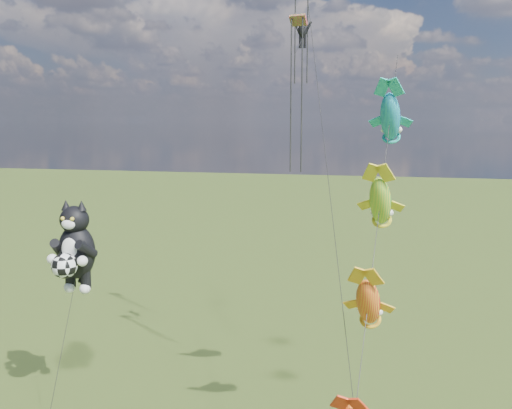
# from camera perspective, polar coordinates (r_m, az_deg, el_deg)

# --- Properties ---
(cat_kite_rig) EXTENTS (2.38, 4.12, 12.03)m
(cat_kite_rig) POSITION_cam_1_polar(r_m,az_deg,el_deg) (32.90, -17.72, -4.12)
(cat_kite_rig) COLOR brown
(cat_kite_rig) RESTS_ON ground
(fish_windsock_rig) EXTENTS (2.13, 15.89, 19.59)m
(fish_windsock_rig) POSITION_cam_1_polar(r_m,az_deg,el_deg) (24.17, 11.76, -4.50)
(fish_windsock_rig) COLOR brown
(fish_windsock_rig) RESTS_ON ground
(parafoil_rig) EXTENTS (6.05, 16.78, 26.57)m
(parafoil_rig) POSITION_cam_1_polar(r_m,az_deg,el_deg) (32.79, 4.77, 16.51)
(parafoil_rig) COLOR brown
(parafoil_rig) RESTS_ON ground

